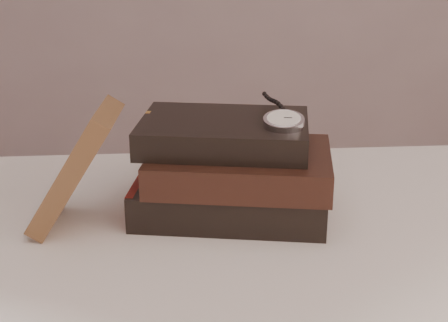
{
  "coord_description": "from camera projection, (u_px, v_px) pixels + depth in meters",
  "views": [
    {
      "loc": [
        -0.08,
        -0.45,
        1.15
      ],
      "look_at": [
        -0.02,
        0.4,
        0.82
      ],
      "focal_mm": 52.69,
      "sensor_mm": 36.0,
      "label": 1
    }
  ],
  "objects": [
    {
      "name": "table",
      "position": [
        239.0,
        285.0,
        0.92
      ],
      "size": [
        1.0,
        0.6,
        0.75
      ],
      "color": "silver",
      "rests_on": "ground"
    },
    {
      "name": "book_stack",
      "position": [
        232.0,
        170.0,
        0.92
      ],
      "size": [
        0.29,
        0.23,
        0.13
      ],
      "color": "black",
      "rests_on": "table"
    },
    {
      "name": "journal",
      "position": [
        76.0,
        167.0,
        0.86
      ],
      "size": [
        0.13,
        0.12,
        0.17
      ],
      "primitive_type": "cube",
      "rotation": [
        0.0,
        0.57,
        -0.09
      ],
      "color": "#472D1B",
      "rests_on": "table"
    },
    {
      "name": "pocket_watch",
      "position": [
        283.0,
        120.0,
        0.87
      ],
      "size": [
        0.06,
        0.16,
        0.02
      ],
      "color": "silver",
      "rests_on": "book_stack"
    },
    {
      "name": "eyeglasses",
      "position": [
        176.0,
        138.0,
        1.0
      ],
      "size": [
        0.13,
        0.14,
        0.05
      ],
      "color": "silver",
      "rests_on": "book_stack"
    }
  ]
}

